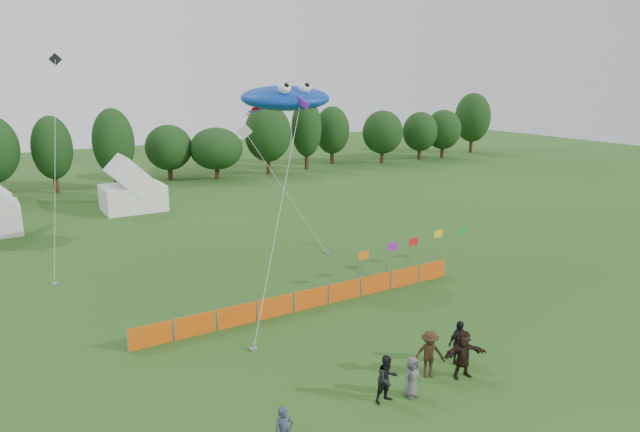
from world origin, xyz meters
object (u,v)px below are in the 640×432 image
spectator_c (429,354)px  spectator_d (459,342)px  barrier_fence (311,298)px  stingray_kite (283,98)px  tent_right (133,189)px  spectator_e (412,377)px  spectator_b (387,379)px  spectator_f (463,354)px

spectator_c → spectator_d: spectator_c is taller
barrier_fence → stingray_kite: 11.92m
spectator_d → stingray_kite: stingray_kite is taller
tent_right → spectator_e: 34.97m
tent_right → barrier_fence: 26.25m
barrier_fence → spectator_b: (-1.94, -8.64, 0.39)m
spectator_c → spectator_f: bearing=-6.2°
spectator_d → barrier_fence: bearing=102.3°
spectator_e → stingray_kite: 18.47m
spectator_e → spectator_c: bearing=17.5°
tent_right → spectator_f: bearing=-83.6°
tent_right → stingray_kite: stingray_kite is taller
spectator_b → stingray_kite: bearing=74.1°
barrier_fence → stingray_kite: size_ratio=1.11×
spectator_f → spectator_b: bearing=-167.8°
spectator_c → stingray_kite: size_ratio=0.12×
barrier_fence → tent_right: bearing=95.1°
spectator_f → stingray_kite: bearing=102.6°
spectator_d → spectator_e: bearing=-167.6°
stingray_kite → spectator_b: bearing=-104.9°
spectator_e → spectator_f: (2.57, 0.03, 0.19)m
tent_right → barrier_fence: tent_right is taller
spectator_c → spectator_f: 1.30m
tent_right → spectator_d: size_ratio=2.76×
spectator_b → spectator_e: (0.98, -0.18, -0.12)m
spectator_c → spectator_e: spectator_c is taller
spectator_c → spectator_e: (-1.47, -0.72, -0.18)m
spectator_d → spectator_e: spectator_d is taller
tent_right → spectator_f: (3.94, -34.90, -0.85)m
barrier_fence → spectator_c: spectator_c is taller
tent_right → stingray_kite: (4.51, -19.26, 8.21)m
spectator_c → stingray_kite: bearing=109.5°
spectator_f → tent_right: bearing=111.2°
barrier_fence → spectator_f: spectator_f is taller
spectator_b → spectator_e: bearing=-11.6°
spectator_b → stingray_kite: size_ratio=0.11×
barrier_fence → stingray_kite: (2.18, 6.85, 9.51)m
spectator_b → stingray_kite: stingray_kite is taller
spectator_b → spectator_d: (4.16, 0.71, 0.03)m
spectator_d → tent_right: bearing=94.3°
spectator_d → stingray_kite: size_ratio=0.11×
spectator_c → stingray_kite: 17.57m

